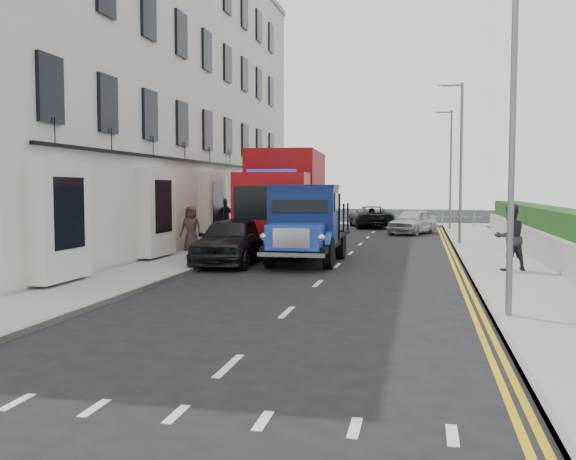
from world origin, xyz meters
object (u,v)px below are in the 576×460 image
at_px(lamp_near, 506,109).
at_px(red_lorry, 285,197).
at_px(bedford_lorry, 304,229).
at_px(parked_car_front, 231,241).
at_px(lamp_mid, 458,154).
at_px(lamp_far, 449,162).

distance_m(lamp_near, red_lorry, 14.55).
distance_m(bedford_lorry, red_lorry, 5.06).
height_order(red_lorry, parked_car_front, red_lorry).
bearing_deg(lamp_near, bedford_lorry, 123.43).
xyz_separation_m(lamp_near, red_lorry, (-6.92, 12.66, -1.86)).
relative_size(bedford_lorry, red_lorry, 0.70).
xyz_separation_m(lamp_mid, bedford_lorry, (-5.27, -8.02, -2.81)).
bearing_deg(lamp_near, red_lorry, 118.67).
height_order(lamp_near, bedford_lorry, lamp_near).
relative_size(red_lorry, parked_car_front, 1.69).
xyz_separation_m(lamp_mid, parked_car_front, (-7.67, -8.35, -3.21)).
xyz_separation_m(lamp_far, bedford_lorry, (-5.27, -18.02, -2.81)).
bearing_deg(red_lorry, parked_car_front, -102.01).
distance_m(lamp_far, red_lorry, 15.14).
bearing_deg(red_lorry, lamp_far, 59.04).
relative_size(lamp_near, lamp_far, 1.00).
distance_m(lamp_near, lamp_mid, 16.00).
bearing_deg(lamp_near, lamp_far, 90.00).
bearing_deg(lamp_far, lamp_near, -90.00).
bearing_deg(parked_car_front, lamp_near, -46.96).
distance_m(lamp_far, parked_car_front, 20.14).
relative_size(lamp_near, red_lorry, 0.90).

